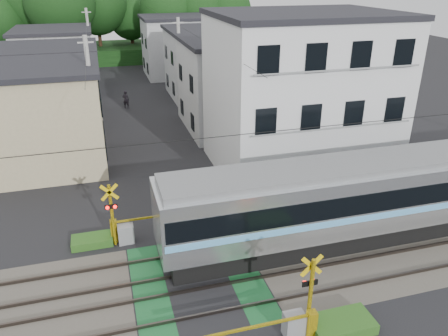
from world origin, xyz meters
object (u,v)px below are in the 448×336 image
object	(u,v)px
pedestrian	(126,99)
crossing_signal_far	(123,229)
crossing_signal_near	(298,319)
apartment_block	(300,94)

from	to	relation	value
pedestrian	crossing_signal_far	bearing A→B (deg)	104.64
crossing_signal_near	crossing_signal_far	size ratio (longest dim) A/B	1.00
crossing_signal_near	crossing_signal_far	distance (m)	8.95
crossing_signal_far	pedestrian	distance (m)	21.85
crossing_signal_near	crossing_signal_far	xyz separation A→B (m)	(-5.17, 7.31, 0.00)
crossing_signal_near	pedestrian	distance (m)	29.28
apartment_block	crossing_signal_far	bearing A→B (deg)	-152.22
apartment_block	pedestrian	distance (m)	18.86
crossing_signal_far	crossing_signal_near	bearing A→B (deg)	-54.71
pedestrian	apartment_block	bearing A→B (deg)	139.59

